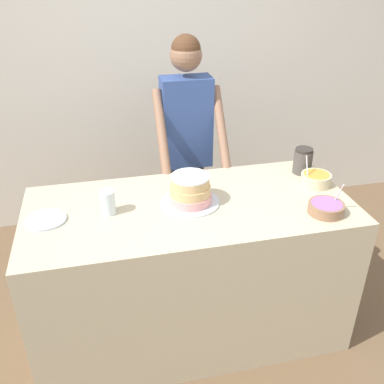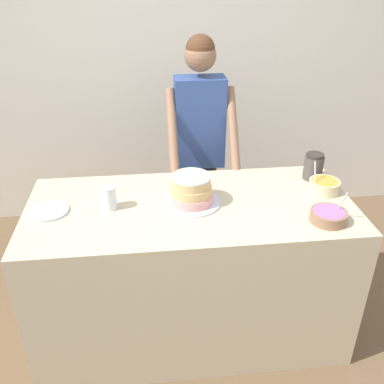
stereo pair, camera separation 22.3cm
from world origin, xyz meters
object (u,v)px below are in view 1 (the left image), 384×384
(person_baker, at_px, (187,132))
(frosting_bowl_orange, at_px, (316,179))
(drinking_glass, at_px, (108,202))
(stoneware_jar, at_px, (303,161))
(frosting_bowl_purple, at_px, (326,208))
(cake, at_px, (190,191))
(ceramic_plate, at_px, (46,220))

(person_baker, xyz_separation_m, frosting_bowl_orange, (0.63, -0.66, -0.10))
(drinking_glass, distance_m, stoneware_jar, 1.22)
(frosting_bowl_purple, xyz_separation_m, stoneware_jar, (0.09, 0.47, 0.05))
(cake, height_order, frosting_bowl_purple, frosting_bowl_purple)
(cake, distance_m, drinking_glass, 0.44)
(cake, relative_size, frosting_bowl_purple, 1.73)
(ceramic_plate, bearing_deg, drinking_glass, 0.68)
(frosting_bowl_orange, bearing_deg, drinking_glass, -177.59)
(person_baker, distance_m, frosting_bowl_purple, 1.11)
(frosting_bowl_purple, bearing_deg, stoneware_jar, 79.25)
(drinking_glass, distance_m, ceramic_plate, 0.32)
(person_baker, xyz_separation_m, frosting_bowl_purple, (0.53, -0.96, -0.11))
(frosting_bowl_purple, height_order, stoneware_jar, frosting_bowl_purple)
(cake, xyz_separation_m, drinking_glass, (-0.44, -0.01, -0.01))
(cake, distance_m, frosting_bowl_purple, 0.72)
(cake, bearing_deg, person_baker, 79.11)
(ceramic_plate, bearing_deg, stoneware_jar, 8.36)
(frosting_bowl_purple, bearing_deg, person_baker, 119.04)
(frosting_bowl_purple, bearing_deg, frosting_bowl_orange, 72.37)
(cake, xyz_separation_m, ceramic_plate, (-0.76, -0.01, -0.07))
(drinking_glass, bearing_deg, cake, 0.79)
(ceramic_plate, bearing_deg, person_baker, 38.64)
(person_baker, height_order, cake, person_baker)
(frosting_bowl_orange, relative_size, drinking_glass, 1.36)
(frosting_bowl_orange, relative_size, ceramic_plate, 0.86)
(stoneware_jar, bearing_deg, frosting_bowl_orange, -87.63)
(person_baker, bearing_deg, cake, -100.89)
(frosting_bowl_orange, bearing_deg, ceramic_plate, -177.95)
(person_baker, relative_size, cake, 5.24)
(frosting_bowl_purple, distance_m, drinking_glass, 1.14)
(drinking_glass, bearing_deg, frosting_bowl_orange, 2.41)
(person_baker, height_order, ceramic_plate, person_baker)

